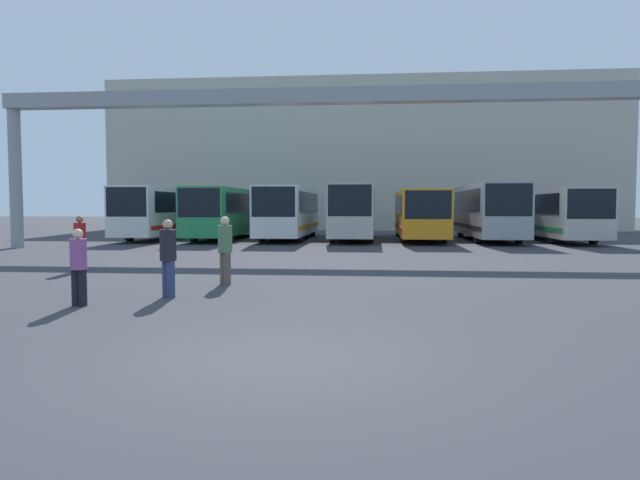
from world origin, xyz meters
TOP-DOWN VIEW (x-y plane):
  - ground_plane at (0.00, 0.00)m, footprint 200.00×200.00m
  - building_backdrop at (0.00, 46.69)m, footprint 44.32×12.00m
  - overhead_gantry at (0.00, 19.16)m, footprint 33.25×0.80m
  - bus_slot_0 at (-11.98, 28.20)m, footprint 2.47×12.45m
  - bus_slot_1 at (-7.99, 27.72)m, footprint 2.53×11.48m
  - bus_slot_2 at (-3.99, 27.66)m, footprint 2.54×11.37m
  - bus_slot_3 at (0.00, 27.34)m, footprint 2.49×10.72m
  - bus_slot_4 at (3.99, 27.94)m, footprint 2.59×11.93m
  - bus_slot_5 at (7.99, 27.45)m, footprint 2.56×10.95m
  - bus_slot_6 at (11.98, 27.99)m, footprint 2.56×12.02m
  - pedestrian_far_center at (-8.02, 9.83)m, footprint 0.37×0.37m
  - pedestrian_mid_left at (-3.32, 4.95)m, footprint 0.37×0.37m
  - pedestrian_near_right at (-4.76, 3.72)m, footprint 0.33×0.33m
  - pedestrian_mid_right at (-2.60, 7.16)m, footprint 0.37×0.37m

SIDE VIEW (x-z plane):
  - ground_plane at x=0.00m, z-range 0.00..0.00m
  - pedestrian_near_right at x=-4.76m, z-range 0.05..1.65m
  - pedestrian_mid_left at x=-3.32m, z-range 0.05..1.82m
  - pedestrian_far_center at x=-8.02m, z-range 0.05..1.82m
  - pedestrian_mid_right at x=-2.60m, z-range 0.05..1.85m
  - bus_slot_4 at x=3.99m, z-range 0.23..3.20m
  - bus_slot_6 at x=11.98m, z-range 0.24..3.26m
  - bus_slot_1 at x=-7.99m, z-range 0.24..3.36m
  - bus_slot_2 at x=-3.99m, z-range 0.24..3.43m
  - bus_slot_0 at x=-11.98m, z-range 0.24..3.43m
  - bus_slot_3 at x=0.00m, z-range 0.25..3.52m
  - bus_slot_5 at x=7.99m, z-range 0.25..3.55m
  - overhead_gantry at x=0.00m, z-range 2.62..10.11m
  - building_backdrop at x=0.00m, z-range 0.00..13.00m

